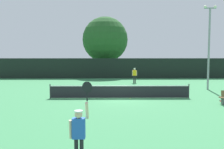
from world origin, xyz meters
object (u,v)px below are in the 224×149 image
Objects in this scene: tennis_ball at (130,98)px; light_pole at (209,42)px; large_tree at (105,40)px; spare_racket at (222,101)px; parked_car_near at (130,70)px; player_serving at (79,129)px; player_receiving at (135,74)px.

light_pole is at bearing 32.13° from tennis_ball.
spare_racket is at bearing -68.01° from large_tree.
player_serving is at bearing -100.09° from parked_car_near.
player_receiving is 10.34m from tennis_ball.
player_serving is 0.58× the size of parked_car_near.
parked_car_near is (0.36, 11.52, -0.26)m from player_receiving.
light_pole is at bearing -73.50° from parked_car_near.
player_receiving reaches higher than tennis_ball.
player_serving is 13.26m from spare_racket.
player_serving reaches higher than parked_car_near.
light_pole reaches higher than player_receiving.
tennis_ball is at bearing 169.57° from spare_racket.
player_serving is at bearing -122.45° from light_pole.
tennis_ball is at bearing 82.40° from player_receiving.
light_pole is at bearing 77.46° from spare_racket.
player_receiving is 24.88× the size of tennis_ball.
parked_car_near is (-4.61, 22.88, 0.76)m from spare_racket.
light_pole is 0.87× the size of large_tree.
player_receiving is 11.52m from parked_car_near.
player_receiving is 8.96m from light_pole.
tennis_ball is at bearing -97.40° from parked_car_near.
parked_car_near is at bearing 82.78° from player_serving.
parked_car_near reaches higher than spare_racket.
spare_racket is (8.77, 9.90, -1.08)m from player_serving.
large_tree is 6.36m from parked_car_near.
large_tree reaches higher than player_serving.
player_serving is 1.48× the size of player_receiving.
player_serving is at bearing -131.53° from spare_racket.
large_tree is at bearing 123.15° from light_pole.
tennis_ball is 0.02× the size of parked_car_near.
spare_racket is at bearing -81.47° from parked_car_near.
large_tree is at bearing 89.47° from player_serving.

